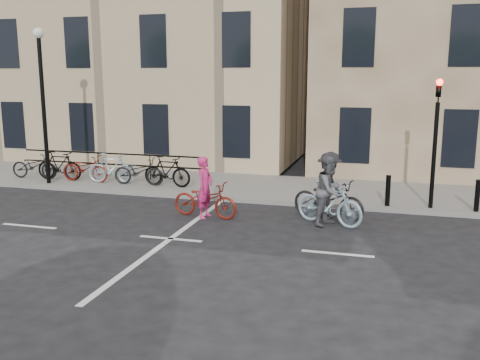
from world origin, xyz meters
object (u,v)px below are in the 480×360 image
(lamp_post, at_px, (42,87))
(cyclist_grey, at_px, (329,197))
(cyclist_dark, at_px, (329,192))
(cyclist_pink, at_px, (205,196))
(traffic_light, at_px, (436,128))

(lamp_post, distance_m, cyclist_grey, 10.61)
(cyclist_grey, xyz_separation_m, cyclist_dark, (-0.10, 0.66, -0.03))
(cyclist_pink, height_order, cyclist_grey, cyclist_grey)
(traffic_light, xyz_separation_m, cyclist_dark, (-2.76, -1.39, -1.72))
(traffic_light, relative_size, cyclist_pink, 1.96)
(cyclist_pink, bearing_deg, traffic_light, -61.80)
(traffic_light, relative_size, cyclist_grey, 1.96)
(traffic_light, distance_m, cyclist_pink, 6.72)
(traffic_light, bearing_deg, cyclist_dark, -153.21)
(traffic_light, xyz_separation_m, cyclist_pink, (-6.06, -2.22, -1.86))
(lamp_post, bearing_deg, traffic_light, -0.27)
(lamp_post, relative_size, cyclist_grey, 2.66)
(lamp_post, height_order, cyclist_dark, lamp_post)
(traffic_light, bearing_deg, cyclist_grey, -142.42)
(traffic_light, relative_size, cyclist_dark, 1.77)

